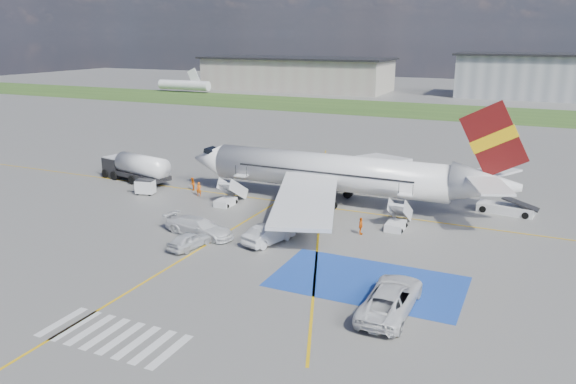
% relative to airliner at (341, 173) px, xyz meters
% --- Properties ---
extents(ground, '(400.00, 400.00, 0.00)m').
position_rel_airliner_xyz_m(ground, '(-1.51, -14.00, -3.39)').
color(ground, '#60605E').
rests_on(ground, ground).
extents(grass_strip, '(400.00, 30.00, 0.01)m').
position_rel_airliner_xyz_m(grass_strip, '(-1.51, 81.00, -3.39)').
color(grass_strip, '#2D4C1E').
rests_on(grass_strip, ground).
extents(taxiway_line_main, '(120.00, 0.20, 0.01)m').
position_rel_airliner_xyz_m(taxiway_line_main, '(-1.51, -2.00, -3.39)').
color(taxiway_line_main, gold).
rests_on(taxiway_line_main, ground).
extents(taxiway_line_cross, '(0.20, 60.00, 0.01)m').
position_rel_airliner_xyz_m(taxiway_line_cross, '(-6.51, -24.00, -3.39)').
color(taxiway_line_cross, gold).
rests_on(taxiway_line_cross, ground).
extents(taxiway_line_diag, '(20.71, 56.45, 0.01)m').
position_rel_airliner_xyz_m(taxiway_line_diag, '(-1.51, -2.00, -3.39)').
color(taxiway_line_diag, gold).
rests_on(taxiway_line_diag, ground).
extents(staging_box, '(14.00, 8.00, 0.01)m').
position_rel_airliner_xyz_m(staging_box, '(8.49, -18.00, -3.39)').
color(staging_box, '#1B42A4').
rests_on(staging_box, ground).
extents(crosswalk, '(9.00, 4.00, 0.01)m').
position_rel_airliner_xyz_m(crosswalk, '(-3.31, -32.00, -3.39)').
color(crosswalk, silver).
rests_on(crosswalk, ground).
extents(terminal_west, '(60.00, 22.00, 10.00)m').
position_rel_airliner_xyz_m(terminal_west, '(-56.51, 116.00, 1.61)').
color(terminal_west, gray).
rests_on(terminal_west, ground).
extents(terminal_centre, '(48.00, 18.00, 12.00)m').
position_rel_airliner_xyz_m(terminal_centre, '(18.49, 121.00, 2.61)').
color(terminal_centre, gray).
rests_on(terminal_centre, ground).
extents(airliner, '(36.81, 32.95, 11.92)m').
position_rel_airliner_xyz_m(airliner, '(0.00, 0.00, 0.00)').
color(airliner, silver).
rests_on(airliner, ground).
extents(airstairs_fwd, '(1.90, 5.20, 3.60)m').
position_rel_airliner_xyz_m(airstairs_fwd, '(-11.01, -5.30, -2.77)').
color(airstairs_fwd, silver).
rests_on(airstairs_fwd, ground).
extents(airstairs_aft, '(1.90, 5.20, 3.60)m').
position_rel_airliner_xyz_m(airstairs_aft, '(7.49, -5.30, -2.77)').
color(airstairs_aft, silver).
rests_on(airstairs_aft, ground).
extents(fuel_tanker, '(10.59, 4.85, 3.50)m').
position_rel_airliner_xyz_m(fuel_tanker, '(-26.32, -1.56, -1.92)').
color(fuel_tanker, black).
rests_on(fuel_tanker, ground).
extents(gpu_cart, '(2.32, 1.77, 1.73)m').
position_rel_airliner_xyz_m(gpu_cart, '(-21.57, -5.82, -2.61)').
color(gpu_cart, silver).
rests_on(gpu_cart, ground).
extents(belt_loader, '(6.06, 2.78, 1.77)m').
position_rel_airliner_xyz_m(belt_loader, '(16.56, 3.84, -2.95)').
color(belt_loader, silver).
rests_on(belt_loader, ground).
extents(car_silver_a, '(2.34, 4.47, 1.45)m').
position_rel_airliner_xyz_m(car_silver_a, '(-7.40, -17.81, -2.67)').
color(car_silver_a, silver).
rests_on(car_silver_a, ground).
extents(car_silver_b, '(3.22, 5.49, 1.71)m').
position_rel_airliner_xyz_m(car_silver_b, '(-1.73, -13.89, -2.54)').
color(car_silver_b, '#A9ABB0').
rests_on(car_silver_b, ground).
extents(van_white_a, '(2.95, 6.37, 2.39)m').
position_rel_airliner_xyz_m(van_white_a, '(11.18, -21.64, -2.20)').
color(van_white_a, silver).
rests_on(van_white_a, ground).
extents(van_white_b, '(5.76, 3.07, 2.14)m').
position_rel_airliner_xyz_m(van_white_b, '(-8.46, -14.72, -2.32)').
color(van_white_b, silver).
rests_on(van_white_b, ground).
extents(crew_fwd, '(0.68, 0.55, 1.61)m').
position_rel_airliner_xyz_m(crew_fwd, '(-15.57, -3.90, -2.59)').
color(crew_fwd, orange).
rests_on(crew_fwd, ground).
extents(crew_nose, '(0.87, 0.94, 1.55)m').
position_rel_airliner_xyz_m(crew_nose, '(-17.63, -2.18, -2.62)').
color(crew_nose, '#E0590B').
rests_on(crew_nose, ground).
extents(crew_aft, '(0.53, 1.00, 1.63)m').
position_rel_airliner_xyz_m(crew_aft, '(4.93, -8.42, -2.58)').
color(crew_aft, orange).
rests_on(crew_aft, ground).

